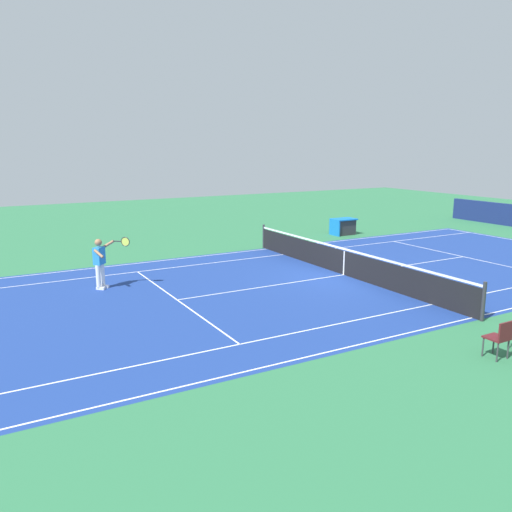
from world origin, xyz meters
TOP-DOWN VIEW (x-y plane):
  - ground_plane at (0.00, 0.00)m, footprint 60.00×60.00m
  - court_slab at (0.00, 0.00)m, footprint 24.20×11.40m
  - court_line_markings at (0.00, 0.00)m, footprint 23.85×11.05m
  - tennis_net at (0.00, 0.00)m, footprint 0.10×11.70m
  - tennis_player_near at (8.08, -2.42)m, footprint 1.13×0.74m
  - tennis_ball at (-1.59, 2.62)m, footprint 0.07×0.07m
  - spectator_chair_3 at (1.85, 7.63)m, footprint 0.44×0.44m
  - equipment_cart_tarped at (-5.48, -6.90)m, footprint 1.25×0.84m

SIDE VIEW (x-z plane):
  - ground_plane at x=0.00m, z-range 0.00..0.00m
  - court_slab at x=0.00m, z-range 0.00..0.00m
  - court_line_markings at x=0.00m, z-range 0.00..0.01m
  - tennis_ball at x=-1.59m, z-range 0.00..0.07m
  - equipment_cart_tarped at x=-5.48m, z-range 0.01..0.86m
  - tennis_net at x=0.00m, z-range -0.05..1.03m
  - spectator_chair_3 at x=1.85m, z-range 0.08..0.96m
  - tennis_player_near at x=8.08m, z-range 0.08..1.78m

